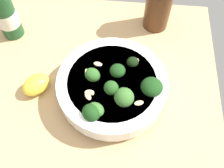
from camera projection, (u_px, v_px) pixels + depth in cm
name	position (u px, v px, depth cm)	size (l,w,h in cm)	color
ground_plane	(91.00, 93.00, 57.87)	(57.33, 57.33, 3.62)	tan
bowl_of_broccoli	(113.00, 86.00, 52.60)	(22.88, 22.88, 8.50)	white
lemon_wedge	(36.00, 85.00, 54.68)	(6.26, 4.56, 3.83)	yellow
bottle_tall	(159.00, 4.00, 60.32)	(6.36, 6.36, 15.00)	#472814
bottle_short	(5.00, 13.00, 58.70)	(5.23, 5.23, 15.34)	#194723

